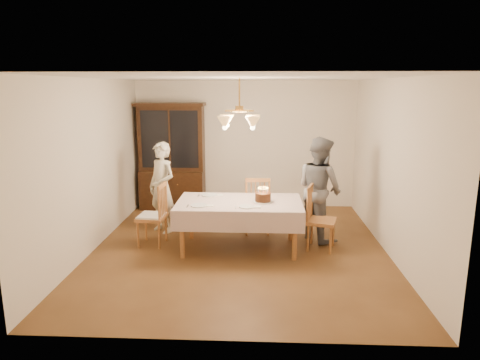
{
  "coord_description": "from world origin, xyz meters",
  "views": [
    {
      "loc": [
        0.3,
        -6.3,
        2.47
      ],
      "look_at": [
        0.0,
        0.2,
        1.05
      ],
      "focal_mm": 32.0,
      "sensor_mm": 36.0,
      "label": 1
    }
  ],
  "objects_px": {
    "dining_table": "(239,206)",
    "china_hutch": "(172,158)",
    "birthday_cake": "(263,198)",
    "elderly_woman": "(162,188)",
    "chair_far_side": "(257,208)"
  },
  "relations": [
    {
      "from": "dining_table",
      "to": "birthday_cake",
      "type": "distance_m",
      "value": 0.39
    },
    {
      "from": "dining_table",
      "to": "birthday_cake",
      "type": "height_order",
      "value": "birthday_cake"
    },
    {
      "from": "china_hutch",
      "to": "birthday_cake",
      "type": "relative_size",
      "value": 7.2
    },
    {
      "from": "chair_far_side",
      "to": "elderly_woman",
      "type": "distance_m",
      "value": 1.67
    },
    {
      "from": "chair_far_side",
      "to": "birthday_cake",
      "type": "bearing_deg",
      "value": -83.08
    },
    {
      "from": "birthday_cake",
      "to": "dining_table",
      "type": "bearing_deg",
      "value": 177.59
    },
    {
      "from": "china_hutch",
      "to": "elderly_woman",
      "type": "height_order",
      "value": "china_hutch"
    },
    {
      "from": "chair_far_side",
      "to": "birthday_cake",
      "type": "height_order",
      "value": "chair_far_side"
    },
    {
      "from": "china_hutch",
      "to": "elderly_woman",
      "type": "relative_size",
      "value": 1.38
    },
    {
      "from": "chair_far_side",
      "to": "birthday_cake",
      "type": "xyz_separation_m",
      "value": [
        0.09,
        -0.76,
        0.38
      ]
    },
    {
      "from": "dining_table",
      "to": "elderly_woman",
      "type": "bearing_deg",
      "value": 150.95
    },
    {
      "from": "dining_table",
      "to": "china_hutch",
      "type": "bearing_deg",
      "value": 123.41
    },
    {
      "from": "chair_far_side",
      "to": "birthday_cake",
      "type": "distance_m",
      "value": 0.86
    },
    {
      "from": "dining_table",
      "to": "birthday_cake",
      "type": "bearing_deg",
      "value": -2.41
    },
    {
      "from": "china_hutch",
      "to": "chair_far_side",
      "type": "bearing_deg",
      "value": -40.67
    }
  ]
}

